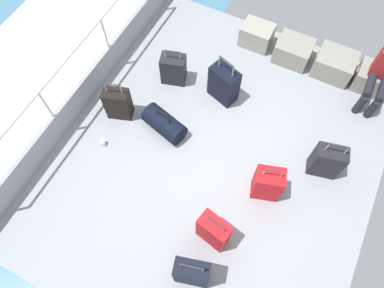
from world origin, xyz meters
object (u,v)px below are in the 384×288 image
passenger_seated (384,73)px  suitcase_0 (192,273)px  suitcase_6 (327,161)px  cargo_crate_1 (293,51)px  cargo_crate_3 (375,80)px  suitcase_1 (267,184)px  suitcase_4 (224,84)px  paper_cup (103,143)px  cargo_crate_0 (257,35)px  suitcase_3 (173,69)px  duffel_bag (164,124)px  suitcase_2 (214,231)px  suitcase_5 (118,104)px  cargo_crate_2 (334,65)px

passenger_seated → suitcase_0: 3.84m
suitcase_6 → suitcase_0: bearing=-114.9°
cargo_crate_1 → suitcase_0: (0.08, -3.79, 0.16)m
cargo_crate_3 → suitcase_1: bearing=-109.8°
suitcase_1 → suitcase_4: 1.65m
passenger_seated → suitcase_0: size_ratio=1.26×
suitcase_0 → paper_cup: (-1.97, 1.04, -0.30)m
suitcase_6 → paper_cup: suitcase_6 is taller
cargo_crate_0 → suitcase_3: bearing=-123.9°
cargo_crate_1 → cargo_crate_3: (1.32, 0.02, 0.00)m
duffel_bag → suitcase_4: bearing=61.3°
suitcase_2 → suitcase_5: (-2.03, 1.05, -0.03)m
paper_cup → duffel_bag: bearing=42.8°
paper_cup → suitcase_4: bearing=52.7°
passenger_seated → suitcase_1: bearing=-111.3°
suitcase_5 → suitcase_6: 3.02m
cargo_crate_0 → paper_cup: size_ratio=5.37×
cargo_crate_2 → suitcase_2: 3.30m
cargo_crate_1 → suitcase_1: 2.41m
paper_cup → suitcase_0: bearing=-27.8°
cargo_crate_1 → suitcase_0: bearing=-88.8°
cargo_crate_0 → duffel_bag: (-0.56, -2.16, -0.03)m
cargo_crate_0 → suitcase_1: (1.11, -2.41, 0.11)m
suitcase_0 → suitcase_6: size_ratio=1.12×
cargo_crate_2 → suitcase_6: (0.37, -1.73, 0.10)m
passenger_seated → suitcase_5: 3.84m
cargo_crate_0 → suitcase_1: suitcase_1 is taller
suitcase_1 → cargo_crate_3: bearing=70.2°
cargo_crate_0 → suitcase_4: size_ratio=0.65×
cargo_crate_0 → suitcase_4: (-0.05, -1.23, 0.12)m
suitcase_6 → duffel_bag: suitcase_6 is taller
passenger_seated → suitcase_1: 2.39m
passenger_seated → suitcase_1: passenger_seated is taller
suitcase_0 → suitcase_5: size_ratio=1.14×
cargo_crate_2 → suitcase_6: 1.77m
cargo_crate_3 → paper_cup: cargo_crate_3 is taller
suitcase_0 → suitcase_1: (0.38, 1.42, -0.05)m
cargo_crate_0 → cargo_crate_3: size_ratio=0.87×
cargo_crate_1 → paper_cup: (-1.89, -2.75, -0.13)m
cargo_crate_0 → suitcase_0: bearing=-79.1°
cargo_crate_0 → suitcase_2: 3.36m
suitcase_3 → suitcase_5: (-0.41, -0.93, 0.02)m
cargo_crate_3 → suitcase_4: bearing=-149.0°
suitcase_2 → suitcase_4: bearing=111.3°
suitcase_0 → suitcase_6: bearing=65.1°
cargo_crate_3 → duffel_bag: (-2.53, -2.14, -0.02)m
paper_cup → suitcase_3: bearing=76.1°
cargo_crate_2 → suitcase_3: suitcase_3 is taller
cargo_crate_2 → suitcase_4: bearing=-138.7°
suitcase_3 → paper_cup: bearing=-103.9°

